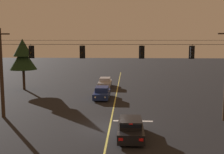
{
  "coord_description": "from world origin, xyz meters",
  "views": [
    {
      "loc": [
        1.34,
        -20.52,
        6.82
      ],
      "look_at": [
        0.0,
        3.75,
        3.6
      ],
      "focal_mm": 43.49,
      "sensor_mm": 36.0,
      "label": 1
    }
  ],
  "objects_px": {
    "traffic_light_leftmost": "(31,52)",
    "traffic_light_centre": "(142,52)",
    "car_oncoming_lead": "(102,93)",
    "tree_verge_near": "(23,56)",
    "traffic_light_right_inner": "(192,52)",
    "car_waiting_near_lane": "(131,128)",
    "car_oncoming_trailing": "(105,83)",
    "traffic_light_left_inner": "(82,52)"
  },
  "relations": [
    {
      "from": "car_oncoming_lead",
      "to": "tree_verge_near",
      "type": "bearing_deg",
      "value": 155.02
    },
    {
      "from": "traffic_light_leftmost",
      "to": "tree_verge_near",
      "type": "distance_m",
      "value": 15.32
    },
    {
      "from": "tree_verge_near",
      "to": "car_oncoming_trailing",
      "type": "bearing_deg",
      "value": 14.11
    },
    {
      "from": "car_oncoming_trailing",
      "to": "traffic_light_left_inner",
      "type": "bearing_deg",
      "value": -92.06
    },
    {
      "from": "car_oncoming_lead",
      "to": "car_waiting_near_lane",
      "type": "bearing_deg",
      "value": -76.03
    },
    {
      "from": "traffic_light_leftmost",
      "to": "traffic_light_right_inner",
      "type": "xyz_separation_m",
      "value": [
        13.86,
        0.0,
        0.0
      ]
    },
    {
      "from": "car_waiting_near_lane",
      "to": "traffic_light_left_inner",
      "type": "bearing_deg",
      "value": 132.54
    },
    {
      "from": "car_oncoming_lead",
      "to": "tree_verge_near",
      "type": "xyz_separation_m",
      "value": [
        -11.58,
        5.4,
        4.13
      ]
    },
    {
      "from": "traffic_light_leftmost",
      "to": "traffic_light_centre",
      "type": "bearing_deg",
      "value": 0.0
    },
    {
      "from": "traffic_light_centre",
      "to": "tree_verge_near",
      "type": "distance_m",
      "value": 21.13
    },
    {
      "from": "traffic_light_right_inner",
      "to": "car_oncoming_lead",
      "type": "height_order",
      "value": "traffic_light_right_inner"
    },
    {
      "from": "traffic_light_leftmost",
      "to": "traffic_light_right_inner",
      "type": "height_order",
      "value": "same"
    },
    {
      "from": "traffic_light_leftmost",
      "to": "traffic_light_right_inner",
      "type": "bearing_deg",
      "value": 0.0
    },
    {
      "from": "traffic_light_right_inner",
      "to": "tree_verge_near",
      "type": "relative_size",
      "value": 0.17
    },
    {
      "from": "traffic_light_leftmost",
      "to": "car_oncoming_trailing",
      "type": "xyz_separation_m",
      "value": [
        5.1,
        16.81,
        -5.24
      ]
    },
    {
      "from": "traffic_light_leftmost",
      "to": "traffic_light_centre",
      "type": "height_order",
      "value": "same"
    },
    {
      "from": "traffic_light_left_inner",
      "to": "traffic_light_right_inner",
      "type": "bearing_deg",
      "value": 0.0
    },
    {
      "from": "traffic_light_left_inner",
      "to": "traffic_light_right_inner",
      "type": "relative_size",
      "value": 1.0
    },
    {
      "from": "traffic_light_leftmost",
      "to": "traffic_light_left_inner",
      "type": "xyz_separation_m",
      "value": [
        4.49,
        0.0,
        0.0
      ]
    },
    {
      "from": "car_waiting_near_lane",
      "to": "tree_verge_near",
      "type": "height_order",
      "value": "tree_verge_near"
    },
    {
      "from": "traffic_light_left_inner",
      "to": "car_oncoming_lead",
      "type": "relative_size",
      "value": 0.28
    },
    {
      "from": "traffic_light_left_inner",
      "to": "tree_verge_near",
      "type": "height_order",
      "value": "tree_verge_near"
    },
    {
      "from": "car_waiting_near_lane",
      "to": "traffic_light_leftmost",
      "type": "bearing_deg",
      "value": 152.34
    },
    {
      "from": "traffic_light_left_inner",
      "to": "car_waiting_near_lane",
      "type": "bearing_deg",
      "value": -47.46
    },
    {
      "from": "traffic_light_leftmost",
      "to": "tree_verge_near",
      "type": "xyz_separation_m",
      "value": [
        -6.19,
        13.97,
        -1.11
      ]
    },
    {
      "from": "car_waiting_near_lane",
      "to": "car_oncoming_trailing",
      "type": "relative_size",
      "value": 0.98
    },
    {
      "from": "traffic_light_leftmost",
      "to": "traffic_light_left_inner",
      "type": "height_order",
      "value": "same"
    },
    {
      "from": "traffic_light_left_inner",
      "to": "car_oncoming_lead",
      "type": "height_order",
      "value": "traffic_light_left_inner"
    },
    {
      "from": "traffic_light_right_inner",
      "to": "car_oncoming_trailing",
      "type": "distance_m",
      "value": 19.66
    },
    {
      "from": "traffic_light_leftmost",
      "to": "car_oncoming_lead",
      "type": "xyz_separation_m",
      "value": [
        5.39,
        8.57,
        -5.24
      ]
    },
    {
      "from": "traffic_light_right_inner",
      "to": "car_waiting_near_lane",
      "type": "bearing_deg",
      "value": -138.92
    },
    {
      "from": "traffic_light_leftmost",
      "to": "car_oncoming_trailing",
      "type": "bearing_deg",
      "value": 73.12
    },
    {
      "from": "traffic_light_right_inner",
      "to": "car_waiting_near_lane",
      "type": "relative_size",
      "value": 0.28
    },
    {
      "from": "car_oncoming_trailing",
      "to": "car_waiting_near_lane",
      "type": "bearing_deg",
      "value": -80.54
    },
    {
      "from": "car_oncoming_lead",
      "to": "traffic_light_right_inner",
      "type": "bearing_deg",
      "value": -45.37
    },
    {
      "from": "traffic_light_right_inner",
      "to": "car_waiting_near_lane",
      "type": "height_order",
      "value": "traffic_light_right_inner"
    },
    {
      "from": "car_oncoming_lead",
      "to": "car_oncoming_trailing",
      "type": "xyz_separation_m",
      "value": [
        -0.29,
        8.23,
        0.0
      ]
    },
    {
      "from": "traffic_light_right_inner",
      "to": "car_oncoming_trailing",
      "type": "bearing_deg",
      "value": 117.52
    },
    {
      "from": "car_waiting_near_lane",
      "to": "car_oncoming_trailing",
      "type": "height_order",
      "value": "same"
    },
    {
      "from": "car_oncoming_lead",
      "to": "car_oncoming_trailing",
      "type": "bearing_deg",
      "value": 92.05
    },
    {
      "from": "car_waiting_near_lane",
      "to": "car_oncoming_trailing",
      "type": "distance_m",
      "value": 21.63
    },
    {
      "from": "car_waiting_near_lane",
      "to": "car_oncoming_lead",
      "type": "relative_size",
      "value": 0.98
    }
  ]
}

